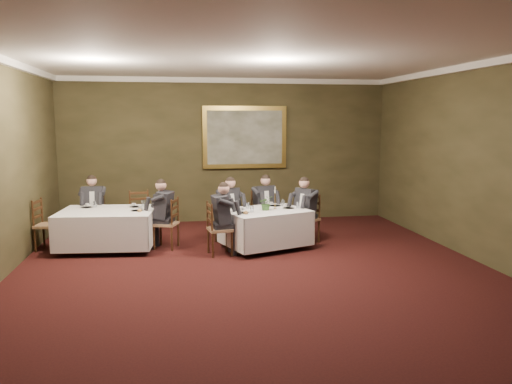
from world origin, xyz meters
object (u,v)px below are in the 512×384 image
object	(u,v)px
table_second	(107,226)
diner_main_endright	(306,218)
chair_main_backleft	(228,229)
chair_main_backright	(263,224)
chair_main_endright	(306,229)
chair_main_endleft	(219,240)
chair_sec_endright	(167,234)
diner_main_backright	(264,214)
centerpiece	(266,203)
diner_main_backleft	(228,218)
table_main	(265,226)
chair_sec_backleft	(94,225)
candlestick	(275,200)
chair_sec_endleft	(48,236)
diner_sec_backleft	(94,215)
diner_main_endleft	(220,228)
diner_sec_endright	(166,222)
painting	(245,137)
chair_sec_backright	(140,224)

from	to	relation	value
table_second	diner_main_endright	world-z (taller)	diner_main_endright
chair_main_backleft	chair_main_backright	world-z (taller)	same
table_second	chair_main_endright	xyz separation A→B (m)	(3.96, -0.11, -0.17)
table_second	chair_main_backright	xyz separation A→B (m)	(3.16, 0.45, -0.17)
chair_main_endleft	chair_main_backleft	bearing A→B (deg)	155.80
chair_main_backleft	chair_sec_endright	world-z (taller)	same
diner_main_backright	centerpiece	xyz separation A→B (m)	(-0.11, -0.90, 0.40)
diner_main_backleft	table_main	bearing A→B (deg)	107.67
chair_sec_backleft	candlestick	size ratio (longest dim) A/B	2.20
diner_main_endright	chair_sec_endleft	xyz separation A→B (m)	(-5.08, 0.23, -0.23)
diner_main_backright	chair_main_backright	bearing A→B (deg)	-90.00
chair_main_endright	diner_main_endright	distance (m)	0.23
chair_sec_endright	centerpiece	bearing A→B (deg)	-81.62
chair_sec_backleft	diner_sec_backleft	size ratio (longest dim) A/B	0.74
diner_main_backleft	diner_sec_backleft	world-z (taller)	same
diner_main_backleft	chair_sec_endleft	world-z (taller)	diner_main_backleft
chair_main_backleft	chair_main_endright	world-z (taller)	same
diner_main_endleft	diner_sec_backleft	distance (m)	3.05
chair_main_backright	table_second	bearing A→B (deg)	-9.61
diner_main_endleft	centerpiece	world-z (taller)	diner_main_endleft
diner_main_endright	diner_sec_endright	size ratio (longest dim) A/B	1.00
candlestick	diner_main_endleft	bearing A→B (deg)	-159.32
candlestick	table_main	bearing A→B (deg)	-154.91
diner_main_endright	chair_sec_endright	xyz separation A→B (m)	(-2.82, 0.01, -0.23)
diner_main_backleft	chair_main_endright	world-z (taller)	diner_main_backleft
chair_main_endright	centerpiece	xyz separation A→B (m)	(-0.91, -0.36, 0.63)
painting	diner_sec_backleft	bearing A→B (deg)	-157.72
chair_main_backleft	diner_main_backleft	bearing A→B (deg)	90.00
chair_main_endleft	diner_sec_endright	size ratio (longest dim) A/B	0.74
chair_sec_endleft	painting	bearing A→B (deg)	128.86
diner_sec_backleft	diner_main_endleft	bearing A→B (deg)	145.10
diner_main_endleft	chair_sec_endleft	size ratio (longest dim) A/B	1.35
chair_main_backleft	candlestick	distance (m)	1.20
diner_main_endright	diner_main_backright	bearing A→B (deg)	20.39
diner_main_endleft	chair_main_endleft	bearing A→B (deg)	-90.00
diner_main_endright	candlestick	size ratio (longest dim) A/B	2.96
chair_main_endleft	chair_sec_endleft	size ratio (longest dim) A/B	1.00
diner_sec_backleft	diner_sec_endright	xyz separation A→B (m)	(1.52, -1.06, 0.00)
diner_main_backleft	diner_main_backright	bearing A→B (deg)	169.77
chair_sec_backleft	chair_sec_endleft	xyz separation A→B (m)	(-0.74, -0.86, 0.00)
chair_main_backleft	diner_main_backright	bearing A→B (deg)	168.99
table_main	chair_sec_endleft	size ratio (longest dim) A/B	1.87
chair_main_backleft	diner_main_backleft	world-z (taller)	diner_main_backleft
chair_sec_backright	painting	size ratio (longest dim) A/B	0.48
chair_main_backright	chair_main_endright	bearing A→B (deg)	127.43
chair_main_endleft	chair_sec_endleft	world-z (taller)	same
diner_main_backleft	diner_main_endright	bearing A→B (deg)	140.23
chair_main_endleft	chair_sec_endright	bearing A→B (deg)	-132.77
table_main	candlestick	bearing A→B (deg)	25.09
chair_sec_backright	chair_sec_endright	distance (m)	1.13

